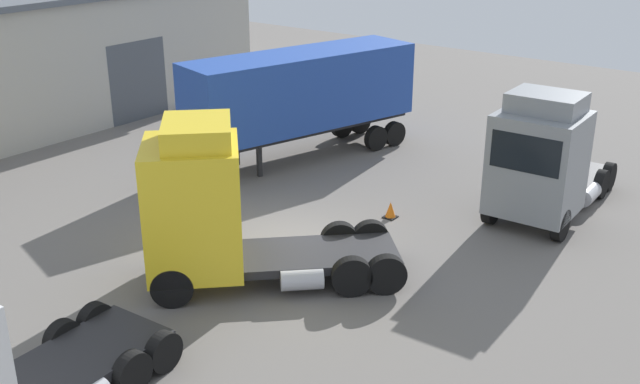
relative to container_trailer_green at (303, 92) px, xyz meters
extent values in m
plane|color=slate|center=(-6.28, -4.75, -2.63)|extent=(60.00, 60.00, 0.00)
cube|color=#4C5156|center=(-0.39, 9.28, -0.83)|extent=(3.20, 0.08, 3.60)
cube|color=#232326|center=(-14.56, -5.52, -2.05)|extent=(4.11, 2.24, 0.24)
cylinder|color=black|center=(-13.89, -6.58, -2.17)|extent=(0.94, 0.35, 0.92)
cylinder|color=black|center=(-14.02, -4.38, -2.17)|extent=(0.94, 0.35, 0.92)
cylinder|color=black|center=(-13.00, -6.52, -2.17)|extent=(0.94, 0.35, 0.92)
cylinder|color=black|center=(-13.13, -4.33, -2.17)|extent=(0.94, 0.35, 0.92)
cube|color=#2347A3|center=(-0.05, 0.01, 0.12)|extent=(9.74, 4.90, 2.81)
cube|color=#232326|center=(-0.05, 0.01, -1.40)|extent=(9.54, 4.17, 0.24)
cube|color=#232326|center=(-2.68, -0.09, -2.07)|extent=(0.20, 0.20, 1.11)
cube|color=#232326|center=(-2.26, 1.45, -2.07)|extent=(0.20, 0.20, 1.11)
cylinder|color=black|center=(2.46, -1.81, -2.12)|extent=(1.05, 0.56, 1.01)
cylinder|color=black|center=(3.04, 0.31, -2.12)|extent=(1.05, 0.56, 1.01)
cylinder|color=black|center=(3.42, -2.08, -2.12)|extent=(1.05, 0.56, 1.01)
cylinder|color=black|center=(4.00, 0.04, -2.12)|extent=(1.05, 0.56, 1.01)
cube|color=gray|center=(-0.73, -9.79, -0.56)|extent=(2.50, 2.59, 3.13)
cube|color=gray|center=(-0.53, -9.78, 1.29)|extent=(1.76, 2.16, 0.60)
cube|color=black|center=(-1.90, -9.83, 0.07)|extent=(0.16, 2.10, 1.13)
cube|color=#232326|center=(2.34, -9.67, -2.01)|extent=(3.82, 2.14, 0.24)
cylinder|color=#B2B2B7|center=(1.78, -10.69, -2.18)|extent=(1.12, 0.60, 0.56)
cylinder|color=black|center=(-1.29, -10.91, -2.13)|extent=(1.01, 0.34, 1.00)
cylinder|color=black|center=(-1.38, -8.71, -2.13)|extent=(1.01, 0.34, 1.00)
cylinder|color=black|center=(2.85, -10.75, -2.13)|extent=(1.01, 0.34, 1.00)
cylinder|color=black|center=(2.77, -8.55, -2.13)|extent=(1.01, 0.34, 1.00)
cylinder|color=black|center=(3.75, -10.71, -2.13)|extent=(1.01, 0.34, 1.00)
cylinder|color=black|center=(3.67, -8.52, -2.13)|extent=(1.01, 0.34, 1.00)
cube|color=yellow|center=(-9.81, -4.28, -0.39)|extent=(3.47, 3.46, 3.40)
cube|color=yellow|center=(-9.67, -4.42, 1.59)|extent=(2.68, 2.67, 0.60)
cube|color=black|center=(-10.63, -3.44, 0.29)|extent=(1.55, 1.53, 1.22)
cube|color=#232326|center=(-7.51, -6.62, -1.97)|extent=(4.35, 4.37, 0.24)
cylinder|color=#B2B2B7|center=(-8.64, -6.89, -2.14)|extent=(1.17, 1.18, 0.56)
cylinder|color=black|center=(-11.02, -4.62, -2.09)|extent=(0.97, 0.98, 1.08)
cylinder|color=black|center=(-9.45, -3.08, -2.09)|extent=(0.97, 0.98, 1.08)
cylinder|color=black|center=(-7.82, -7.88, -2.09)|extent=(0.97, 0.98, 1.08)
cylinder|color=black|center=(-6.25, -6.33, -2.09)|extent=(0.97, 0.98, 1.08)
cylinder|color=black|center=(-7.18, -8.52, -2.09)|extent=(0.97, 0.98, 1.08)
cylinder|color=black|center=(-5.62, -6.97, -2.09)|extent=(0.97, 0.98, 1.08)
cube|color=black|center=(-2.97, -5.98, -2.61)|extent=(0.40, 0.40, 0.04)
cone|color=orange|center=(-2.97, -5.98, -2.35)|extent=(0.36, 0.36, 0.55)
camera|label=1|loc=(-21.86, -17.62, 7.08)|focal=42.00mm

